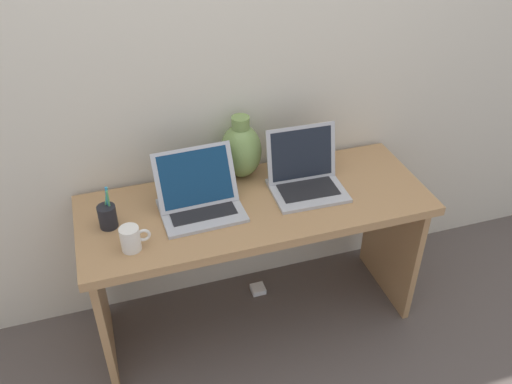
{
  "coord_description": "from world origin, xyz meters",
  "views": [
    {
      "loc": [
        -0.56,
        -1.75,
        2.06
      ],
      "look_at": [
        0.0,
        0.0,
        0.75
      ],
      "focal_mm": 38.32,
      "sensor_mm": 36.0,
      "label": 1
    }
  ],
  "objects_px": {
    "laptop_left": "(199,195)",
    "green_vase": "(241,150)",
    "coffee_mug": "(131,239)",
    "laptop_right": "(305,173)",
    "pen_cup": "(108,216)",
    "power_brick": "(258,289)"
  },
  "relations": [
    {
      "from": "laptop_right",
      "to": "power_brick",
      "type": "bearing_deg",
      "value": 146.77
    },
    {
      "from": "power_brick",
      "to": "pen_cup",
      "type": "bearing_deg",
      "value": -168.2
    },
    {
      "from": "laptop_left",
      "to": "laptop_right",
      "type": "distance_m",
      "value": 0.47
    },
    {
      "from": "green_vase",
      "to": "power_brick",
      "type": "height_order",
      "value": "green_vase"
    },
    {
      "from": "coffee_mug",
      "to": "power_brick",
      "type": "bearing_deg",
      "value": 27.02
    },
    {
      "from": "laptop_right",
      "to": "pen_cup",
      "type": "xyz_separation_m",
      "value": [
        -0.83,
        -0.02,
        -0.02
      ]
    },
    {
      "from": "green_vase",
      "to": "power_brick",
      "type": "relative_size",
      "value": 4.13
    },
    {
      "from": "green_vase",
      "to": "laptop_right",
      "type": "bearing_deg",
      "value": -36.1
    },
    {
      "from": "laptop_left",
      "to": "green_vase",
      "type": "height_order",
      "value": "green_vase"
    },
    {
      "from": "laptop_left",
      "to": "green_vase",
      "type": "xyz_separation_m",
      "value": [
        0.23,
        0.18,
        0.07
      ]
    },
    {
      "from": "pen_cup",
      "to": "power_brick",
      "type": "xyz_separation_m",
      "value": [
        0.66,
        0.14,
        -0.74
      ]
    },
    {
      "from": "laptop_left",
      "to": "green_vase",
      "type": "distance_m",
      "value": 0.3
    },
    {
      "from": "coffee_mug",
      "to": "laptop_left",
      "type": "bearing_deg",
      "value": 30.61
    },
    {
      "from": "green_vase",
      "to": "power_brick",
      "type": "distance_m",
      "value": 0.82
    },
    {
      "from": "laptop_right",
      "to": "pen_cup",
      "type": "relative_size",
      "value": 1.74
    },
    {
      "from": "laptop_left",
      "to": "coffee_mug",
      "type": "height_order",
      "value": "laptop_left"
    },
    {
      "from": "laptop_left",
      "to": "pen_cup",
      "type": "height_order",
      "value": "laptop_left"
    },
    {
      "from": "laptop_left",
      "to": "laptop_right",
      "type": "bearing_deg",
      "value": 1.6
    },
    {
      "from": "green_vase",
      "to": "coffee_mug",
      "type": "relative_size",
      "value": 2.54
    },
    {
      "from": "laptop_right",
      "to": "pen_cup",
      "type": "distance_m",
      "value": 0.84
    },
    {
      "from": "power_brick",
      "to": "laptop_right",
      "type": "bearing_deg",
      "value": -33.23
    },
    {
      "from": "green_vase",
      "to": "coffee_mug",
      "type": "bearing_deg",
      "value": -145.9
    }
  ]
}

